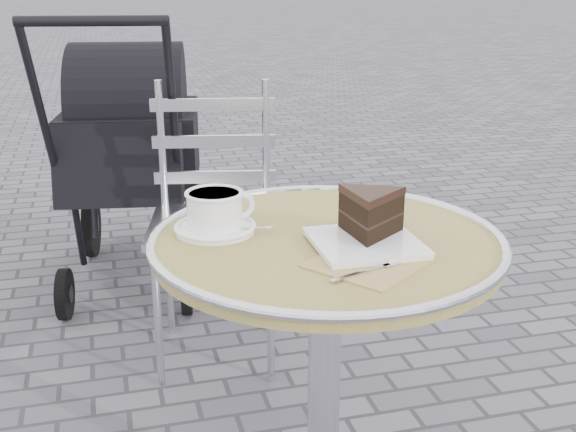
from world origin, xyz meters
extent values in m
cylinder|color=silver|center=(0.00, 0.00, 0.36)|extent=(0.07, 0.07, 0.67)
cylinder|color=tan|center=(0.00, 0.00, 0.71)|extent=(0.70, 0.70, 0.03)
torus|color=silver|center=(0.00, 0.00, 0.73)|extent=(0.72, 0.72, 0.02)
cylinder|color=white|center=(-0.21, 0.10, 0.74)|extent=(0.16, 0.16, 0.01)
cylinder|color=white|center=(-0.21, 0.10, 0.78)|extent=(0.13, 0.13, 0.07)
torus|color=white|center=(-0.15, 0.11, 0.78)|extent=(0.06, 0.02, 0.06)
cylinder|color=beige|center=(-0.21, 0.10, 0.81)|extent=(0.10, 0.10, 0.01)
cube|color=tan|center=(0.03, -0.15, 0.73)|extent=(0.25, 0.25, 0.00)
cube|color=white|center=(0.06, -0.07, 0.74)|extent=(0.20, 0.20, 0.01)
cylinder|color=silver|center=(-0.30, 0.74, 0.23)|extent=(0.02, 0.02, 0.46)
cylinder|color=silver|center=(0.04, 0.66, 0.23)|extent=(0.02, 0.02, 0.46)
cylinder|color=silver|center=(-0.23, 1.08, 0.23)|extent=(0.02, 0.02, 0.46)
cylinder|color=silver|center=(0.11, 1.01, 0.23)|extent=(0.02, 0.02, 0.46)
cube|color=silver|center=(-0.09, 0.87, 0.47)|extent=(0.48, 0.48, 0.02)
cube|color=black|center=(-0.32, 1.58, 0.52)|extent=(0.57, 0.78, 0.43)
cylinder|color=black|center=(-0.42, 1.00, 1.10)|extent=(0.45, 0.11, 0.03)
cylinder|color=black|center=(-0.60, 1.30, 0.10)|extent=(0.07, 0.20, 0.19)
cylinder|color=black|center=(-0.15, 1.22, 0.10)|extent=(0.07, 0.20, 0.19)
cylinder|color=black|center=(-0.49, 1.94, 0.15)|extent=(0.09, 0.30, 0.30)
cylinder|color=black|center=(-0.04, 1.86, 0.15)|extent=(0.09, 0.30, 0.30)
camera|label=1|loc=(-0.43, -1.29, 1.24)|focal=45.00mm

